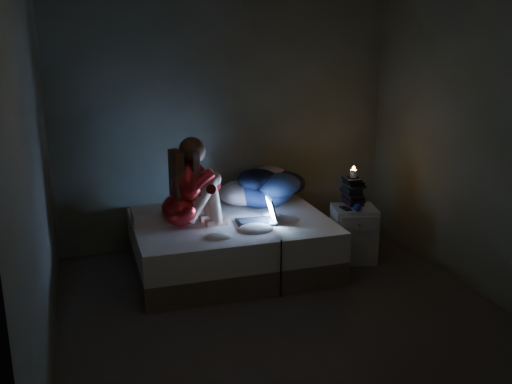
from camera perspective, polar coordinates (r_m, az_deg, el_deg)
name	(u,v)px	position (r m, az deg, el deg)	size (l,w,h in m)	color
floor	(287,319)	(4.75, 3.14, -12.67)	(3.60, 3.80, 0.02)	#32302E
wall_back	(226,125)	(6.08, -3.06, 6.73)	(3.60, 0.02, 2.60)	#48503A
wall_front	(442,253)	(2.67, 18.23, -5.87)	(3.60, 0.02, 2.60)	#48503A
wall_left	(34,181)	(4.03, -21.45, 1.03)	(0.02, 3.80, 2.60)	#48503A
wall_right	(489,149)	(5.20, 22.42, 4.05)	(0.02, 3.80, 2.60)	#48503A
bed	(232,245)	(5.55, -2.44, -5.34)	(1.85, 1.39, 0.51)	silver
pillow	(156,215)	(5.47, -10.05, -2.33)	(0.44, 0.31, 0.13)	white
woman	(179,184)	(5.17, -7.74, 0.82)	(0.52, 0.34, 0.84)	#A1040F
laptop	(256,210)	(5.33, -0.04, -1.82)	(0.37, 0.26, 0.26)	black
clothes_pile	(264,185)	(5.91, 0.81, 0.71)	(0.69, 0.55, 0.41)	navy
nightstand	(353,234)	(5.85, 9.77, -4.16)	(0.42, 0.37, 0.56)	silver
book_stack	(353,191)	(5.82, 9.70, 0.07)	(0.19, 0.25, 0.28)	black
candle	(354,174)	(5.77, 9.78, 1.78)	(0.07, 0.07, 0.08)	beige
phone	(347,209)	(5.67, 9.16, -1.71)	(0.07, 0.14, 0.01)	black
blue_orb	(360,208)	(5.63, 10.46, -1.56)	(0.08, 0.08, 0.08)	navy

